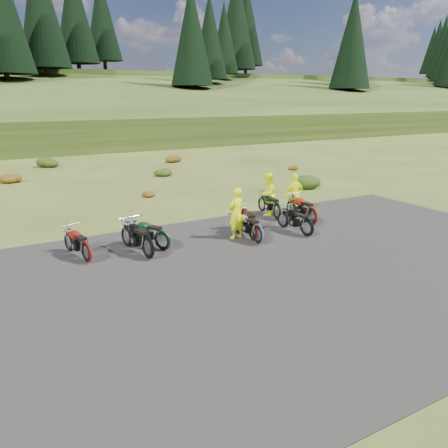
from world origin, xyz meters
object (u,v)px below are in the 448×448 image
motorcycle_7 (277,220)px  person_middle (236,214)px  motorcycle_3 (258,244)px  motorcycle_0 (148,259)px

motorcycle_7 → person_middle: 3.15m
motorcycle_3 → person_middle: size_ratio=1.09×
motorcycle_7 → motorcycle_3: bearing=139.5°
motorcycle_0 → motorcycle_7: bearing=-84.0°
motorcycle_0 → motorcycle_3: (3.81, -0.49, 0.00)m
motorcycle_3 → motorcycle_7: bearing=-47.9°
person_middle → motorcycle_3: bearing=94.5°
person_middle → motorcycle_0: bearing=-7.2°
motorcycle_0 → person_middle: bearing=-92.2°
motorcycle_3 → person_middle: bearing=18.6°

